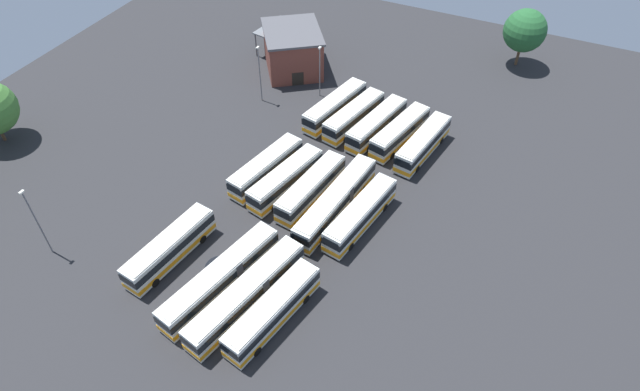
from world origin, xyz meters
TOP-DOWN VIEW (x-y plane):
  - ground_plane at (0.00, 0.00)m, footprint 110.72×110.72m
  - bus_row0_slot0 at (-16.86, -4.35)m, footprint 12.25×4.94m
  - bus_row0_slot1 at (-15.92, -1.06)m, footprint 11.59×4.93m
  - bus_row0_slot2 at (-15.48, 2.47)m, footprint 11.84×4.81m
  - bus_row0_slot3 at (-15.26, 5.88)m, footprint 11.43×4.95m
  - bus_row0_slot4 at (-14.21, 9.45)m, footprint 11.63×4.28m
  - bus_row1_slot0 at (-1.30, -6.73)m, footprint 11.73×4.76m
  - bus_row1_slot1 at (-0.42, -3.55)m, footprint 11.79×4.92m
  - bus_row1_slot2 at (-0.32, -0.06)m, footprint 11.87×4.10m
  - bus_row1_slot3 at (0.43, 3.55)m, footprint 15.31×4.19m
  - bus_row1_slot4 at (1.17, 6.94)m, footprint 12.33×4.49m
  - bus_row2_slot0 at (14.56, -9.67)m, footprint 11.96×4.12m
  - bus_row2_slot2 at (15.55, -2.53)m, footprint 15.29×5.74m
  - bus_row2_slot3 at (16.21, 0.92)m, footprint 15.29×5.73m
  - bus_row2_slot4 at (16.82, 4.18)m, footprint 12.22×4.84m
  - depot_building at (-25.99, -15.74)m, footprint 13.45×13.04m
  - maintenance_shelter at (-29.74, -19.62)m, footprint 8.31×7.49m
  - lamp_post_by_building at (19.45, -22.33)m, footprint 0.56×0.28m
  - lamp_post_far_corner at (-20.90, -8.64)m, footprint 0.56×0.28m
  - lamp_post_mid_lot at (-16.04, -15.85)m, footprint 0.56×0.28m
  - tree_north_edge at (-42.54, 16.29)m, footprint 6.60×6.60m
  - puddle_front_lane at (13.36, -4.43)m, footprint 3.16×3.16m
  - puddle_near_shelter at (-2.23, -9.52)m, footprint 1.83×1.83m

SIDE VIEW (x-z plane):
  - ground_plane at x=0.00m, z-range 0.00..0.00m
  - puddle_front_lane at x=13.36m, z-range 0.00..0.01m
  - puddle_near_shelter at x=-2.23m, z-range 0.00..0.01m
  - bus_row0_slot3 at x=-15.26m, z-range 0.10..3.47m
  - bus_row0_slot1 at x=-15.92m, z-range 0.10..3.47m
  - bus_row0_slot4 at x=-14.21m, z-range 0.10..3.47m
  - bus_row1_slot0 at x=-1.30m, z-range 0.10..3.47m
  - bus_row1_slot1 at x=-0.42m, z-range 0.10..3.47m
  - bus_row0_slot2 at x=-15.48m, z-range 0.10..3.47m
  - bus_row1_slot2 at x=-0.32m, z-range 0.10..3.47m
  - bus_row2_slot0 at x=14.56m, z-range 0.10..3.47m
  - bus_row2_slot4 at x=16.82m, z-range 0.10..3.47m
  - bus_row0_slot0 at x=-16.86m, z-range 0.10..3.47m
  - bus_row1_slot4 at x=1.17m, z-range 0.10..3.47m
  - bus_row1_slot3 at x=0.43m, z-range 0.10..3.47m
  - bus_row2_slot2 at x=15.55m, z-range 0.10..3.47m
  - bus_row2_slot3 at x=16.21m, z-range 0.10..3.47m
  - depot_building at x=-25.99m, z-range 0.02..6.63m
  - maintenance_shelter at x=-29.74m, z-range 1.88..6.11m
  - lamp_post_far_corner at x=-20.90m, z-range 0.41..8.46m
  - lamp_post_mid_lot at x=-16.04m, z-range 0.42..9.23m
  - lamp_post_by_building at x=19.45m, z-range 0.42..9.67m
  - tree_north_edge at x=-42.54m, z-range 1.32..10.58m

